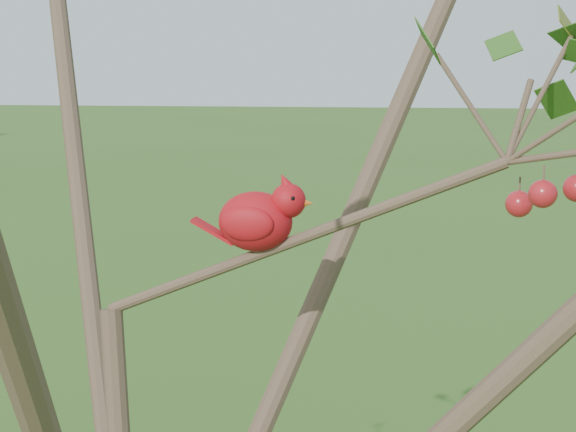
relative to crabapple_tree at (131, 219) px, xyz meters
name	(u,v)px	position (x,y,z in m)	size (l,w,h in m)	color
crabapple_tree	(131,219)	(0.00, 0.00, 0.00)	(2.35, 2.05, 2.95)	#423023
cardinal	(260,218)	(0.17, 0.10, -0.02)	(0.19, 0.10, 0.13)	red
distant_trees	(375,89)	(-0.13, 25.57, -0.75)	(44.79, 14.18, 3.11)	#423023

